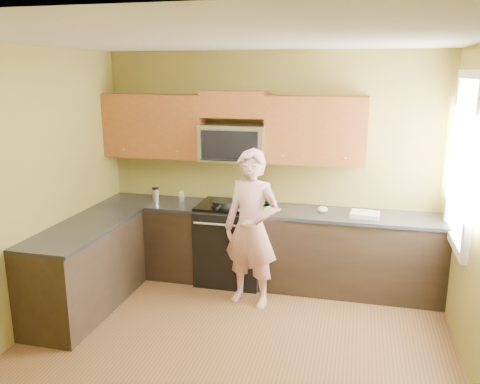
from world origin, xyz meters
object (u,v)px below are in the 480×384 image
(stove, at_px, (231,243))
(microwave, at_px, (234,160))
(frying_pan, at_px, (224,206))
(travel_mug, at_px, (156,202))
(woman, at_px, (251,229))
(butter_tub, at_px, (265,211))

(stove, height_order, microwave, microwave)
(frying_pan, bearing_deg, travel_mug, 174.27)
(woman, xyz_separation_m, travel_mug, (-1.31, 0.53, 0.07))
(woman, bearing_deg, travel_mug, 172.05)
(microwave, bearing_deg, frying_pan, -108.58)
(stove, height_order, butter_tub, butter_tub)
(stove, height_order, frying_pan, frying_pan)
(woman, height_order, travel_mug, woman)
(butter_tub, relative_size, travel_mug, 0.77)
(stove, xyz_separation_m, butter_tub, (0.42, -0.09, 0.45))
(microwave, bearing_deg, butter_tub, -27.07)
(butter_tub, height_order, travel_mug, travel_mug)
(stove, distance_m, microwave, 0.98)
(woman, bearing_deg, stove, 138.72)
(stove, bearing_deg, butter_tub, -12.22)
(microwave, relative_size, travel_mug, 4.34)
(butter_tub, bearing_deg, microwave, 152.93)
(frying_pan, xyz_separation_m, butter_tub, (0.49, -0.02, -0.03))
(microwave, relative_size, frying_pan, 1.50)
(travel_mug, bearing_deg, stove, -0.49)
(microwave, distance_m, butter_tub, 0.71)
(butter_tub, bearing_deg, frying_pan, 177.98)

